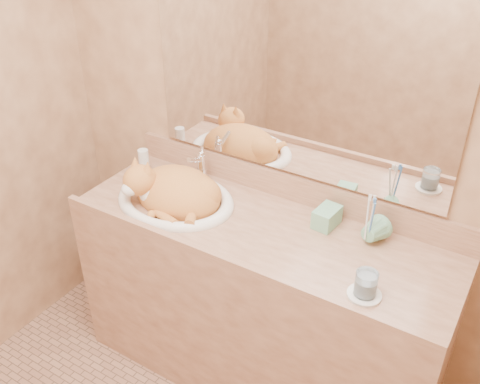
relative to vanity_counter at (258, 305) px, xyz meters
The scene contains 12 objects.
wall_back 0.87m from the vanity_counter, 90.00° to the left, with size 2.40×0.02×2.50m, color #8A5D3F.
vanity_counter is the anchor object (origin of this frame).
mirror 1.00m from the vanity_counter, 90.00° to the left, with size 1.30×0.02×0.80m, color white.
sink_basin 0.65m from the vanity_counter, behind, with size 0.53×0.44×0.16m, color white, non-canonical shape.
faucet 0.68m from the vanity_counter, 156.09° to the left, with size 0.04×0.12×0.17m, color white, non-canonical shape.
cat 0.65m from the vanity_counter, behind, with size 0.40×0.33×0.22m, color #B6662A, non-canonical shape.
soap_dispenser 0.57m from the vanity_counter, 24.92° to the left, with size 0.08×0.08×0.18m, color #73B991.
toothbrush_cup 0.63m from the vanity_counter, 15.24° to the left, with size 0.10×0.10×0.09m, color #73B991.
toothbrushes 0.70m from the vanity_counter, 15.24° to the left, with size 0.04×0.04×0.23m, color silver, non-canonical shape.
saucer 0.68m from the vanity_counter, 17.43° to the right, with size 0.12×0.12×0.01m, color white.
water_glass 0.71m from the vanity_counter, 17.43° to the right, with size 0.08×0.08×0.09m, color silver.
lotion_bottle 0.85m from the vanity_counter, behind, with size 0.05×0.05×0.12m, color silver.
Camera 1 is at (0.85, -0.82, 2.12)m, focal length 40.00 mm.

